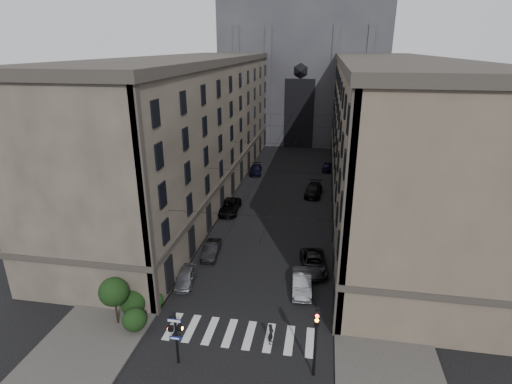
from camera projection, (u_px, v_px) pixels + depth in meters
The scene contains 19 objects.
sidewalk_left at pixel (214, 188), 60.15m from camera, with size 7.00×80.00×0.15m, color #383533.
sidewalk_right at pixel (357, 196), 56.78m from camera, with size 7.00×80.00×0.15m, color #383533.
zebra_crossing at pixel (239, 334), 29.83m from camera, with size 11.00×3.20×0.01m, color beige.
building_left at pixel (192, 126), 57.41m from camera, with size 13.60×60.60×18.85m.
building_right at pixel (386, 133), 53.10m from camera, with size 13.60×60.60×18.85m.
gothic_tower at pixel (304, 57), 88.34m from camera, with size 35.00×23.00×58.00m.
pedestrian_signal_left at pixel (176, 335), 26.36m from camera, with size 1.02×0.38×4.00m.
traffic_light_right at pixel (316, 335), 24.95m from camera, with size 0.34×0.50×5.20m.
shrub_cluster at pixel (128, 302), 30.62m from camera, with size 3.90×4.40×3.90m.
tram_wires at pixel (285, 145), 55.64m from camera, with size 14.00×60.00×0.43m.
car_left_near at pixel (186, 277), 35.97m from camera, with size 1.59×3.96×1.35m, color gray.
car_left_midnear at pixel (211, 250), 40.68m from camera, with size 1.45×4.17×1.37m, color black.
car_left_midfar at pixel (229, 207), 51.34m from camera, with size 2.56×5.56×1.54m, color black.
car_left_far at pixel (256, 170), 66.85m from camera, with size 1.94×4.77×1.39m, color black.
car_right_near at pixel (302, 283), 34.90m from camera, with size 1.61×4.62×1.52m, color gray.
car_right_midnear at pixel (314, 263), 38.17m from camera, with size 2.42×5.24×1.46m, color black.
car_right_midfar at pixel (314, 190), 57.25m from camera, with size 2.17×5.34×1.55m, color black.
car_right_far at pixel (327, 167), 68.44m from camera, with size 1.55×3.85×1.31m, color black.
pedestrian at pixel (271, 334), 28.65m from camera, with size 0.60×0.39×1.64m, color black.
Camera 1 is at (5.37, -18.74, 20.31)m, focal length 28.00 mm.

